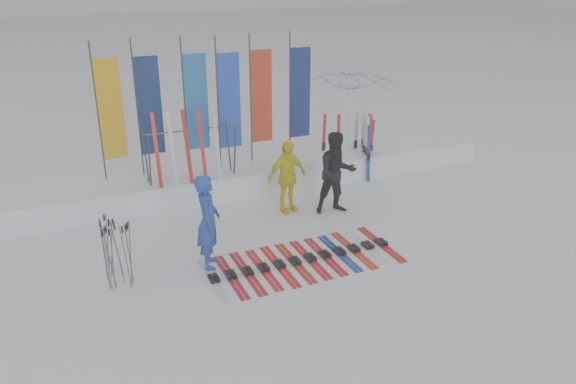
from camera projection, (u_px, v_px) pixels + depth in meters
name	position (u px, v px, depth m)	size (l,w,h in m)	color
ground	(313.00, 273.00, 10.41)	(120.00, 120.00, 0.00)	white
snow_bank	(233.00, 178.00, 14.20)	(14.00, 1.60, 0.60)	white
person_blue	(208.00, 222.00, 10.34)	(0.67, 0.44, 1.84)	#1D3CA9
person_black	(337.00, 173.00, 12.64)	(0.92, 0.72, 1.90)	black
person_yellow	(287.00, 177.00, 12.71)	(1.00, 0.42, 1.70)	yellow
tent_canopy	(350.00, 114.00, 16.14)	(2.84, 2.89, 2.60)	white
ski_row	(302.00, 260.00, 10.81)	(3.72, 1.69, 0.07)	silver
pole_cluster	(115.00, 253.00, 9.88)	(0.49, 0.73, 1.25)	#595B60
feather_flags	(209.00, 102.00, 13.50)	(5.27, 0.30, 3.20)	#383A3F
ski_rack	(190.00, 147.00, 13.03)	(2.04, 0.80, 1.23)	#383A3F
upright_skis	(359.00, 145.00, 15.12)	(1.49, 1.14, 1.69)	silver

